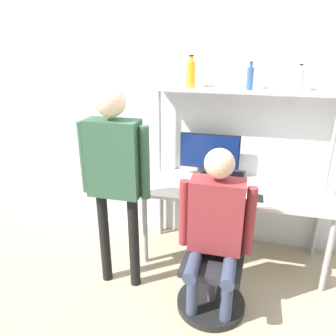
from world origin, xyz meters
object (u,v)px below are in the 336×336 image
object	(u,v)px
monitor	(209,154)
bottle_blue	(250,78)
cell_phone	(259,198)
laptop	(225,186)
bottle_clear	(299,80)
person_standing	(114,165)
office_chair	(213,275)
bottle_amber	(191,74)
person_seated	(215,222)

from	to	relation	value
monitor	bottle_blue	bearing A→B (deg)	0.98
cell_phone	bottle_blue	bearing A→B (deg)	113.04
monitor	cell_phone	bearing A→B (deg)	-38.65
bottle_blue	monitor	bearing A→B (deg)	-179.02
laptop	bottle_clear	bearing A→B (deg)	32.02
laptop	bottle_clear	distance (m)	1.13
bottle_blue	person_standing	bearing A→B (deg)	-139.28
office_chair	cell_phone	bearing A→B (deg)	57.80
cell_phone	bottle_amber	xyz separation A→B (m)	(-0.71, 0.41, 1.00)
office_chair	bottle_blue	xyz separation A→B (m)	(0.14, 0.91, 1.48)
cell_phone	bottle_blue	size ratio (longest dim) A/B	0.61
cell_phone	office_chair	bearing A→B (deg)	-122.20
laptop	bottle_amber	xyz separation A→B (m)	(-0.40, 0.34, 0.95)
office_chair	person_standing	size ratio (longest dim) A/B	0.52
cell_phone	bottle_blue	distance (m)	1.08
person_standing	bottle_blue	bearing A→B (deg)	40.72
office_chair	person_standing	bearing A→B (deg)	175.67
laptop	bottle_blue	bearing A→B (deg)	68.78
monitor	bottle_amber	world-z (taller)	bottle_amber
cell_phone	office_chair	size ratio (longest dim) A/B	0.16
person_standing	office_chair	bearing A→B (deg)	-4.33
monitor	bottle_blue	distance (m)	0.81
office_chair	person_standing	distance (m)	1.21
laptop	person_seated	bearing A→B (deg)	-91.13
cell_phone	bottle_blue	xyz separation A→B (m)	(-0.17, 0.41, 0.98)
laptop	bottle_blue	distance (m)	1.00
office_chair	bottle_clear	size ratio (longest dim) A/B	3.93
person_seated	person_standing	distance (m)	0.91
laptop	office_chair	xyz separation A→B (m)	(-0.01, -0.57, -0.55)
monitor	person_standing	world-z (taller)	person_standing
cell_phone	office_chair	world-z (taller)	office_chair
cell_phone	bottle_amber	size ratio (longest dim) A/B	0.50
office_chair	bottle_clear	distance (m)	1.82
laptop	monitor	bearing A→B (deg)	119.95
cell_phone	bottle_blue	world-z (taller)	bottle_blue
bottle_blue	bottle_amber	bearing A→B (deg)	-180.00
laptop	bottle_blue	size ratio (longest dim) A/B	1.43
monitor	person_seated	xyz separation A→B (m)	(0.18, -0.95, -0.21)
person_standing	bottle_amber	distance (m)	1.15
bottle_blue	office_chair	bearing A→B (deg)	-98.97
laptop	cell_phone	size ratio (longest dim) A/B	2.35
person_seated	bottle_clear	distance (m)	1.46
person_standing	person_seated	bearing A→B (deg)	-7.48
monitor	cell_phone	xyz separation A→B (m)	(0.50, -0.40, -0.24)
cell_phone	office_chair	distance (m)	0.78
monitor	bottle_amber	distance (m)	0.79
office_chair	bottle_clear	bearing A→B (deg)	58.37
bottle_amber	monitor	bearing A→B (deg)	-1.55
cell_phone	laptop	bearing A→B (deg)	168.45
bottle_amber	bottle_blue	bearing A→B (deg)	0.00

